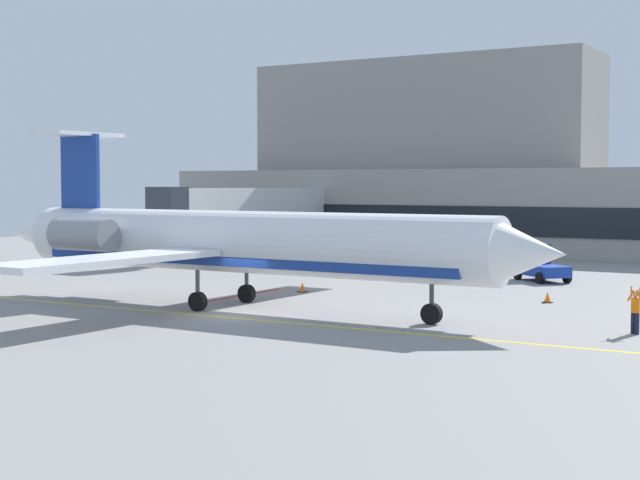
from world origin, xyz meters
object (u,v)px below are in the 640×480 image
fuel_tank (312,240)px  marshaller (635,310)px  baggage_tug (539,264)px  regional_jet (235,242)px  pushback_tractor (274,252)px

fuel_tank → marshaller: bearing=-40.1°
baggage_tug → fuel_tank: 21.46m
regional_jet → marshaller: bearing=4.2°
pushback_tractor → fuel_tank: fuel_tank is taller
pushback_tractor → marshaller: pushback_tractor is taller
baggage_tug → fuel_tank: size_ratio=0.57×
fuel_tank → marshaller: fuel_tank is taller
baggage_tug → pushback_tractor: (-20.15, 1.01, -0.03)m
marshaller → fuel_tank: bearing=139.9°
regional_jet → fuel_tank: regional_jet is taller
regional_jet → fuel_tank: bearing=113.8°
regional_jet → pushback_tractor: regional_jet is taller
regional_jet → pushback_tractor: bearing=118.8°
baggage_tug → marshaller: (9.94, -18.76, -0.06)m
pushback_tractor → baggage_tug: bearing=-2.9°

